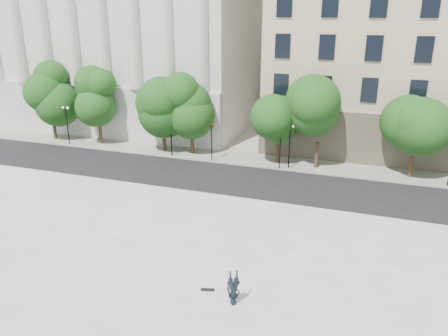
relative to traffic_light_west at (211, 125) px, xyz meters
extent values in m
plane|color=beige|center=(1.71, -22.30, -3.60)|extent=(160.00, 160.00, 0.00)
cube|color=white|center=(1.71, -19.30, -3.38)|extent=(44.00, 22.00, 0.45)
cube|color=black|center=(1.71, -4.30, -3.59)|extent=(60.00, 8.00, 0.02)
cube|color=#ABA99E|center=(1.71, 1.70, -3.54)|extent=(60.00, 4.00, 0.12)
cube|color=silver|center=(-15.29, 16.70, 8.90)|extent=(30.00, 26.00, 25.00)
cylinder|color=black|center=(0.00, 0.00, -1.85)|extent=(0.10, 0.10, 3.50)
imported|color=black|center=(0.00, 0.00, 0.21)|extent=(0.57, 1.57, 0.62)
cylinder|color=black|center=(6.62, 0.00, -1.85)|extent=(0.10, 0.10, 3.50)
imported|color=black|center=(6.62, 0.00, 0.28)|extent=(0.90, 1.95, 0.77)
imported|color=black|center=(8.75, -20.63, -2.91)|extent=(1.40, 1.92, 0.50)
cube|color=black|center=(7.19, -20.03, -3.12)|extent=(0.72, 0.35, 0.07)
cylinder|color=#382619|center=(-19.45, 1.57, -2.16)|extent=(0.36, 0.36, 2.89)
sphere|color=#173E11|center=(-19.45, 1.57, 1.77)|extent=(4.18, 4.18, 4.18)
cylinder|color=#382619|center=(-13.46, 1.58, -2.21)|extent=(0.36, 0.36, 2.80)
sphere|color=#173E11|center=(-13.46, 1.58, 1.59)|extent=(3.60, 3.60, 3.60)
cylinder|color=#382619|center=(-5.83, 1.60, -2.26)|extent=(0.36, 0.36, 2.70)
sphere|color=#173E11|center=(-5.83, 1.60, 1.40)|extent=(4.56, 4.56, 4.56)
cylinder|color=#382619|center=(-2.74, 1.73, -2.23)|extent=(0.36, 0.36, 2.74)
sphere|color=#173E11|center=(-2.74, 1.73, 1.49)|extent=(4.09, 4.09, 4.09)
cylinder|color=#382619|center=(6.05, 1.61, -2.36)|extent=(0.36, 0.36, 2.48)
sphere|color=#173E11|center=(6.05, 1.61, 1.01)|extent=(3.68, 3.68, 3.68)
cylinder|color=#382619|center=(9.77, 1.36, -2.36)|extent=(0.36, 0.36, 2.49)
sphere|color=#173E11|center=(9.77, 1.36, 1.03)|extent=(4.51, 4.51, 4.51)
cylinder|color=#382619|center=(17.86, 1.51, -2.33)|extent=(0.36, 0.36, 2.56)
sphere|color=#173E11|center=(17.86, 1.51, 1.15)|extent=(4.16, 4.16, 4.16)
cylinder|color=black|center=(-16.62, 0.30, -1.60)|extent=(0.12, 0.12, 4.00)
cube|color=black|center=(-16.62, 0.30, 0.39)|extent=(0.60, 0.06, 0.06)
sphere|color=white|center=(-16.92, 0.30, 0.49)|extent=(0.28, 0.28, 0.28)
sphere|color=white|center=(-16.32, 0.30, 0.49)|extent=(0.28, 0.28, 0.28)
cylinder|color=black|center=(-4.37, 0.30, -1.63)|extent=(0.12, 0.12, 3.95)
cube|color=black|center=(-4.37, 0.30, 0.35)|extent=(0.60, 0.06, 0.06)
sphere|color=white|center=(-4.67, 0.30, 0.45)|extent=(0.28, 0.28, 0.28)
sphere|color=white|center=(-4.07, 0.30, 0.45)|extent=(0.28, 0.28, 0.28)
cylinder|color=black|center=(7.41, 0.30, -1.60)|extent=(0.12, 0.12, 4.00)
cube|color=black|center=(7.41, 0.30, 0.40)|extent=(0.60, 0.06, 0.06)
sphere|color=white|center=(7.11, 0.30, 0.50)|extent=(0.28, 0.28, 0.28)
sphere|color=white|center=(7.71, 0.30, 0.50)|extent=(0.28, 0.28, 0.28)
camera|label=1|loc=(13.98, -37.41, 10.17)|focal=35.00mm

